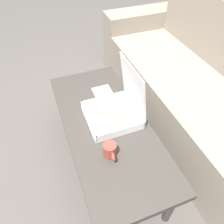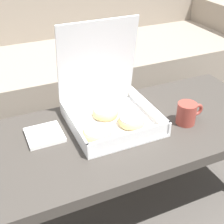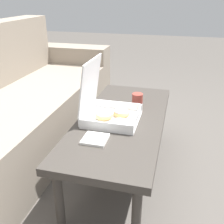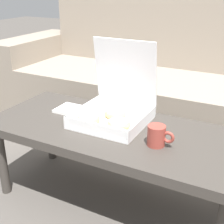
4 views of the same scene
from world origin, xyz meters
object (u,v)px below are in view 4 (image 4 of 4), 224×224
object	(u,v)px
coffee_table	(114,137)
coffee_mug	(157,136)
couch	(171,91)
pastry_box	(113,107)

from	to	relation	value
coffee_table	coffee_mug	bearing A→B (deg)	-14.57
couch	pastry_box	xyz separation A→B (m)	(-0.04, -0.75, 0.15)
pastry_box	coffee_table	bearing A→B (deg)	-60.77
coffee_table	couch	bearing A→B (deg)	90.00
pastry_box	coffee_mug	bearing A→B (deg)	-26.59
couch	coffee_mug	distance (m)	0.91
pastry_box	coffee_mug	distance (m)	0.29
pastry_box	coffee_mug	xyz separation A→B (m)	(0.26, -0.13, -0.02)
couch	coffee_mug	world-z (taller)	couch
coffee_mug	couch	bearing A→B (deg)	103.81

